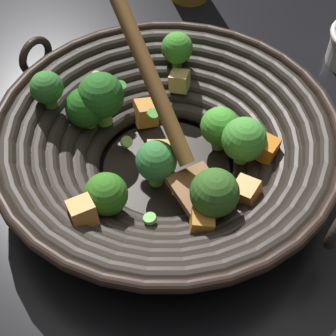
% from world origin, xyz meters
% --- Properties ---
extents(ground_plane, '(4.00, 4.00, 0.00)m').
position_xyz_m(ground_plane, '(0.00, 0.00, 0.00)').
color(ground_plane, black).
extents(wok, '(0.41, 0.41, 0.22)m').
position_xyz_m(wok, '(0.00, 0.00, 0.06)').
color(wok, black).
rests_on(wok, ground).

